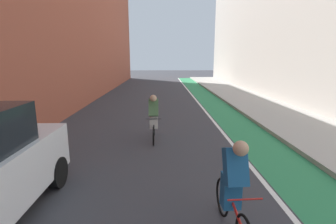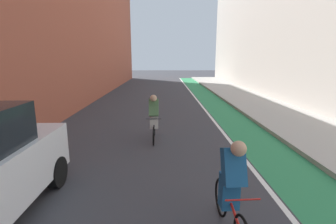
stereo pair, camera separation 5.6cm
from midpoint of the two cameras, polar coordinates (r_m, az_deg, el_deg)
The scene contains 7 objects.
ground_plane at distance 12.15m, azimuth -1.89°, elevation -0.72°, with size 94.56×94.56×0.00m, color #38383D.
bike_lane_paint at distance 14.46m, azimuth 11.23°, elevation 1.14°, with size 1.60×42.98×0.00m, color #2D8451.
lane_divider_stripe at distance 14.29m, azimuth 7.70°, elevation 1.14°, with size 0.12×42.98×0.00m, color white.
sidewalk_right at distance 15.17m, azimuth 20.34°, elevation 1.39°, with size 3.32×42.98×0.14m, color #A8A59E.
building_facade_left at distance 15.33m, azimuth -26.28°, elevation 21.76°, with size 4.15×42.98×11.15m.
cyclist_mid at distance 4.04m, azimuth 14.42°, elevation -16.41°, with size 0.48×1.71×1.61m.
cyclist_trailing at distance 8.30m, azimuth -3.51°, elevation -0.89°, with size 0.48×1.65×1.58m.
Camera 1 is at (0.09, 5.65, 2.72)m, focal length 26.47 mm.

